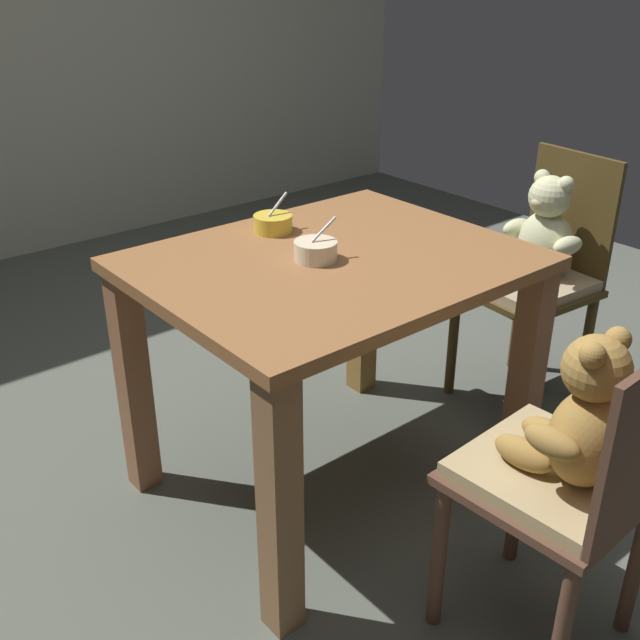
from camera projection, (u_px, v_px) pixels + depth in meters
name	position (u px, v px, depth m)	size (l,w,h in m)	color
ground_plane	(330.00, 484.00, 2.37)	(5.20, 5.20, 0.04)	#555A50
dining_table	(331.00, 309.00, 2.10)	(1.01, 0.82, 0.74)	brown
teddy_chair_near_front	(574.00, 454.00, 1.59)	(0.40, 0.40, 0.83)	brown
teddy_chair_near_right	(539.00, 258.00, 2.58)	(0.43, 0.41, 0.88)	#49391A
porridge_bowl_yellow_far_center	(272.00, 223.00, 2.20)	(0.12, 0.11, 0.11)	yellow
porridge_bowl_cream_center	(316.00, 250.00, 2.00)	(0.12, 0.12, 0.11)	beige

